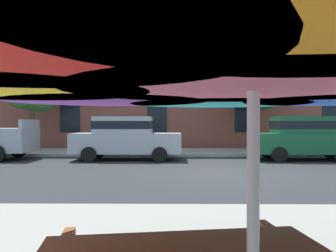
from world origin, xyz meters
TOP-DOWN VIEW (x-y plane):
  - ground_plane at (0.00, 0.00)m, footprint 120.00×120.00m
  - sidewalk_far at (0.00, 6.80)m, footprint 56.00×3.60m
  - apartment_building at (0.00, 14.99)m, footprint 39.07×12.08m
  - sedan_silver at (-3.50, 3.70)m, footprint 4.40×1.98m
  - sedan_green at (3.82, 3.70)m, footprint 4.40×1.98m
  - street_tree_left at (-8.48, 6.99)m, footprint 3.11×3.05m
  - street_tree_middle at (2.65, 6.93)m, footprint 3.70×3.13m
  - patio_umbrella at (-1.21, -9.00)m, footprint 3.87×3.87m

SIDE VIEW (x-z plane):
  - ground_plane at x=0.00m, z-range 0.00..0.00m
  - sidewalk_far at x=0.00m, z-range 0.00..0.12m
  - sedan_silver at x=-3.50m, z-range 0.06..1.84m
  - sedan_green at x=3.82m, z-range 0.06..1.84m
  - patio_umbrella at x=-1.21m, z-range 0.82..3.11m
  - street_tree_left at x=-8.48m, z-range 1.03..6.02m
  - street_tree_middle at x=2.65m, z-range 1.00..6.31m
  - apartment_building at x=0.00m, z-range 0.00..12.80m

